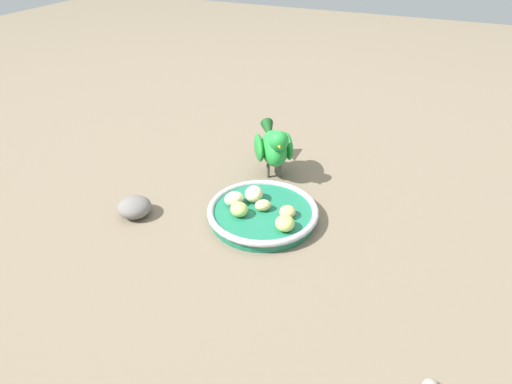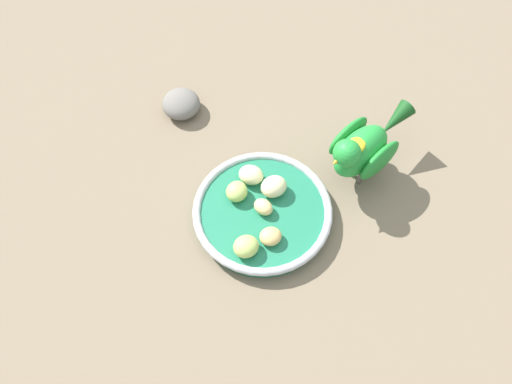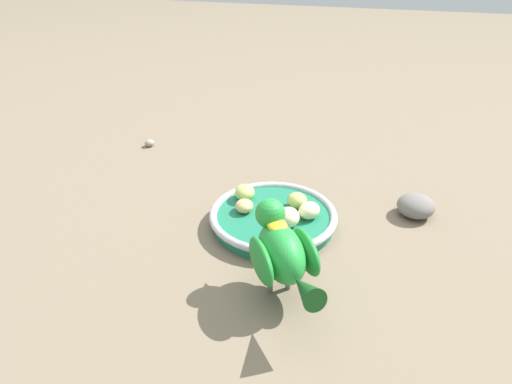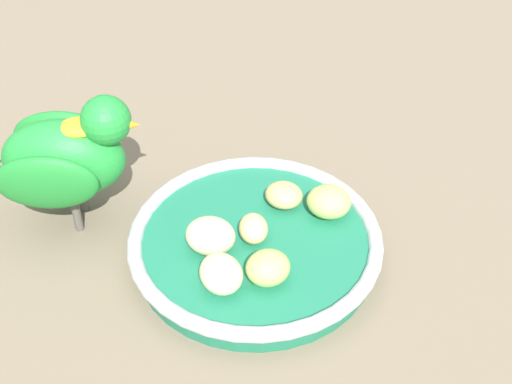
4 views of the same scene
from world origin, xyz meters
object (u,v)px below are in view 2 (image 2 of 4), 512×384
Objects in this scene: parrot at (363,148)px; apple_piece_2 at (271,236)px; rock_large at (181,104)px; feeding_bowl at (262,213)px; apple_piece_4 at (251,175)px; apple_piece_3 at (246,246)px; apple_piece_5 at (274,187)px; apple_piece_1 at (263,207)px; apple_piece_0 at (237,191)px.

apple_piece_2 is at bearing -1.27° from parrot.
feeding_bowl is at bearing -69.52° from rock_large.
apple_piece_4 reaches higher than rock_large.
feeding_bowl is at bearing 56.92° from apple_piece_3.
apple_piece_5 reaches higher than apple_piece_3.
apple_piece_3 is 0.93× the size of apple_piece_5.
rock_large is (-0.08, 0.17, -0.02)m from apple_piece_4.
apple_piece_3 is at bearing -125.39° from apple_piece_5.
feeding_bowl is 6.43× the size of apple_piece_2.
apple_piece_2 is 0.08m from apple_piece_5.
feeding_bowl is at bearing 90.65° from apple_piece_2.
apple_piece_5 is 0.22m from rock_large.
feeding_bowl is 0.24m from rock_large.
apple_piece_5 is 0.14m from parrot.
apple_piece_3 reaches higher than apple_piece_1.
apple_piece_5 is at bearing 54.61° from apple_piece_3.
apple_piece_5 is at bearing -61.30° from rock_large.
apple_piece_1 is at bearing -45.27° from apple_piece_0.
apple_piece_3 is (-0.01, -0.09, 0.00)m from apple_piece_0.
apple_piece_2 is 0.20× the size of parrot.
apple_piece_0 is 0.20m from rock_large.
apple_piece_0 is at bearing 134.73° from apple_piece_1.
feeding_bowl is at bearing -46.99° from apple_piece_0.
apple_piece_1 is 0.04m from apple_piece_5.
parrot is (0.16, -0.01, 0.04)m from apple_piece_4.
apple_piece_0 is 0.21× the size of parrot.
feeding_bowl is at bearing -85.37° from apple_piece_4.
feeding_bowl is 1.28× the size of parrot.
parrot is at bearing 26.90° from apple_piece_3.
apple_piece_4 is 0.23× the size of parrot.
apple_piece_4 is (0.03, 0.02, 0.00)m from apple_piece_0.
apple_piece_0 is 0.05m from apple_piece_1.
apple_piece_2 is 0.29m from rock_large.
apple_piece_5 reaches higher than apple_piece_2.
apple_piece_5 is (0.06, 0.08, 0.00)m from apple_piece_3.
apple_piece_4 is at bearing 94.63° from feeding_bowl.
feeding_bowl is 0.04m from apple_piece_5.
apple_piece_5 is 0.64× the size of rock_large.
parrot reaches higher than apple_piece_3.
apple_piece_3 is 0.98× the size of apple_piece_4.
apple_piece_0 and apple_piece_4 have the same top height.
apple_piece_2 is (0.00, -0.05, 0.02)m from feeding_bowl.
parrot is at bearing 6.03° from apple_piece_5.
rock_large is at bearing 99.49° from apple_piece_3.
feeding_bowl is 5.60× the size of apple_piece_3.
apple_piece_4 is at bearing -64.75° from rock_large.
apple_piece_5 is at bearing -5.07° from apple_piece_0.
apple_piece_0 is 0.86× the size of apple_piece_5.
apple_piece_3 reaches higher than apple_piece_2.
apple_piece_5 is at bearing 73.19° from apple_piece_2.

